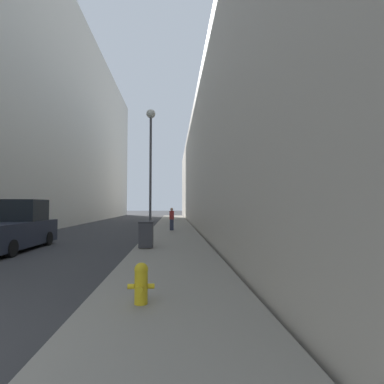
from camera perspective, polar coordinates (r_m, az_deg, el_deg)
sidewalk_right at (r=21.20m, az=-3.59°, el=-7.45°), size 3.20×60.00×0.14m
building_left_glass at (r=33.92m, az=-30.65°, el=12.58°), size 12.00×60.00×21.06m
building_right_stone at (r=30.31m, az=11.21°, el=4.02°), size 12.00×60.00×10.64m
fire_hydrant at (r=5.62m, az=-9.67°, el=-16.57°), size 0.47×0.36×0.73m
trash_bin at (r=12.60m, az=-8.75°, el=-7.92°), size 0.58×0.64×1.08m
lamppost at (r=15.67m, az=-7.89°, el=7.79°), size 0.46×0.46×6.71m
pickup_truck at (r=14.88m, az=-31.45°, el=-6.05°), size 2.27×5.16×2.15m
pedestrian_on_sidewalk at (r=20.97m, az=-3.89°, el=-5.15°), size 0.32×0.21×1.57m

